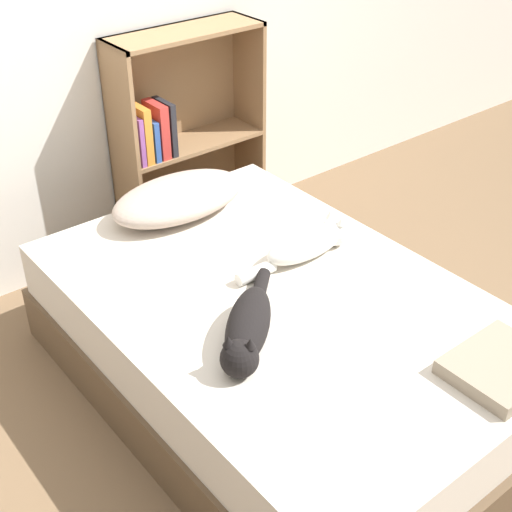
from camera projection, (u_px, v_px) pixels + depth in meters
name	position (u px, v px, depth m)	size (l,w,h in m)	color
ground_plane	(278.00, 389.00, 2.82)	(8.00, 8.00, 0.00)	brown
bed	(279.00, 345.00, 2.69)	(1.24, 1.88, 0.46)	brown
pillow	(179.00, 198.00, 3.03)	(0.61, 0.35, 0.15)	#B29E8E
cat_light	(310.00, 242.00, 2.76)	(0.54, 0.14, 0.14)	white
cat_dark	(247.00, 329.00, 2.31)	(0.47, 0.44, 0.15)	black
bookshelf	(180.00, 138.00, 3.47)	(0.74, 0.26, 1.09)	#8E6B47
blanket_fold	(501.00, 367.00, 2.21)	(0.33, 0.27, 0.05)	gray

